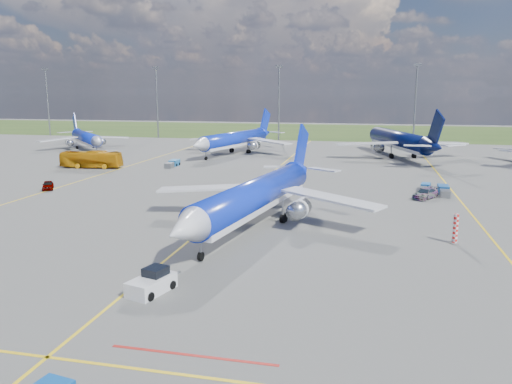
% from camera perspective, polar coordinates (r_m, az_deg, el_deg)
% --- Properties ---
extents(ground, '(400.00, 400.00, 0.00)m').
position_cam_1_polar(ground, '(48.26, -8.93, -6.57)').
color(ground, '#585856').
rests_on(ground, ground).
extents(grass_strip, '(400.00, 80.00, 0.01)m').
position_cam_1_polar(grass_strip, '(193.93, 7.63, 6.92)').
color(grass_strip, '#2D4719').
rests_on(grass_strip, ground).
extents(taxiway_lines, '(60.25, 160.00, 0.02)m').
position_cam_1_polar(taxiway_lines, '(73.83, -0.92, -0.15)').
color(taxiway_lines, yellow).
rests_on(taxiway_lines, ground).
extents(floodlight_masts, '(202.20, 0.50, 22.70)m').
position_cam_1_polar(floodlight_masts, '(152.78, 10.16, 10.38)').
color(floodlight_masts, slate).
rests_on(floodlight_masts, ground).
extents(warning_post, '(0.50, 0.50, 3.00)m').
position_cam_1_polar(warning_post, '(53.03, 21.84, -3.94)').
color(warning_post, red).
rests_on(warning_post, ground).
extents(bg_jet_nw, '(40.94, 41.36, 8.66)m').
position_cam_1_polar(bg_jet_nw, '(138.30, -18.76, 4.65)').
color(bg_jet_nw, '#0D28BF').
rests_on(bg_jet_nw, ground).
extents(bg_jet_nnw, '(38.14, 44.77, 10.12)m').
position_cam_1_polar(bg_jet_nnw, '(121.24, -2.43, 4.38)').
color(bg_jet_nnw, '#0D28BF').
rests_on(bg_jet_nnw, ground).
extents(bg_jet_n, '(44.27, 50.72, 11.17)m').
position_cam_1_polar(bg_jet_n, '(120.56, 15.91, 3.91)').
color(bg_jet_n, '#07103F').
rests_on(bg_jet_n, ground).
extents(main_airliner, '(35.52, 43.03, 10.11)m').
position_cam_1_polar(main_airliner, '(56.12, -0.01, -3.87)').
color(main_airliner, '#0D28BF').
rests_on(main_airliner, ground).
extents(pushback_tug, '(2.95, 5.45, 1.81)m').
position_cam_1_polar(pushback_tug, '(38.75, -11.76, -10.10)').
color(pushback_tug, silver).
rests_on(pushback_tug, ground).
extents(apron_bus, '(12.29, 4.05, 3.36)m').
position_cam_1_polar(apron_bus, '(103.72, -18.31, 3.56)').
color(apron_bus, '#C57E0B').
rests_on(apron_bus, ground).
extents(service_car_a, '(3.38, 4.13, 1.32)m').
position_cam_1_polar(service_car_a, '(83.16, -22.69, 0.73)').
color(service_car_a, '#999999').
rests_on(service_car_a, ground).
extents(service_car_b, '(5.58, 4.27, 1.41)m').
position_cam_1_polar(service_car_b, '(78.06, 2.08, 1.00)').
color(service_car_b, '#999999').
rests_on(service_car_b, ground).
extents(service_car_c, '(4.36, 5.27, 1.44)m').
position_cam_1_polar(service_car_c, '(74.11, 18.81, -0.16)').
color(service_car_c, '#999999').
rests_on(service_car_c, ground).
extents(baggage_tug_w, '(2.02, 4.56, 0.99)m').
position_cam_1_polar(baggage_tug_w, '(80.03, 18.76, 0.48)').
color(baggage_tug_w, '#1B5DA6').
rests_on(baggage_tug_w, ground).
extents(baggage_tug_c, '(1.67, 5.50, 1.22)m').
position_cam_1_polar(baggage_tug_c, '(101.88, -9.52, 3.22)').
color(baggage_tug_c, '#1B63A4').
rests_on(baggage_tug_c, ground).
extents(baggage_tug_e, '(1.65, 5.42, 1.20)m').
position_cam_1_polar(baggage_tug_e, '(77.92, 20.67, 0.14)').
color(baggage_tug_e, navy).
rests_on(baggage_tug_e, ground).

